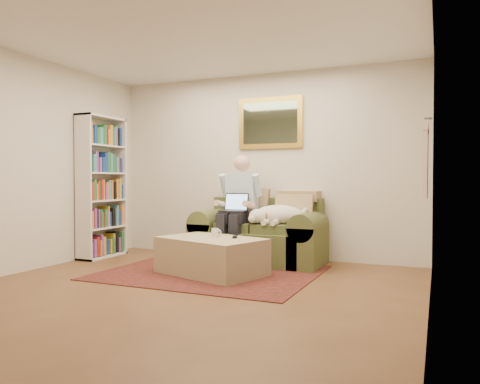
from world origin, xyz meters
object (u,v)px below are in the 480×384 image
Objects in this scene: sofa at (259,241)px; bookshelf at (102,187)px; sleeping_dog at (279,215)px; laptop at (235,207)px; coffee_mug at (215,233)px; ottoman at (211,256)px; seated_man at (237,209)px.

sofa is 2.38m from bookshelf.
sleeping_dog is (0.31, -0.09, 0.36)m from sofa.
laptop is 3.30× the size of coffee_mug.
ottoman is at bearing -90.40° from coffee_mug.
laptop reaches higher than ottoman.
seated_man is at bearing -148.55° from sofa.
laptop is 0.28× the size of ottoman.
seated_man is at bearing 8.05° from bookshelf.
sleeping_dog is at bearing 55.03° from coffee_mug.
seated_man is 0.57m from sleeping_dog.
ottoman is 2.21m from bookshelf.
coffee_mug is at bearing -124.97° from sleeping_dog.
coffee_mug is at bearing -88.09° from seated_man.
seated_man is 2.04× the size of sleeping_dog.
sofa is at bearing 11.05° from bookshelf.
bookshelf is at bearing -168.95° from sofa.
bookshelf is (-2.54, -0.35, 0.35)m from sleeping_dog.
sleeping_dog is 0.95m from coffee_mug.
laptop is 0.17× the size of bookshelf.
bookshelf is at bearing 165.46° from ottoman.
coffee_mug is (-0.54, -0.77, -0.17)m from sleeping_dog.
seated_man is at bearing 90.00° from laptop.
sleeping_dog is at bearing 7.13° from seated_man.
ottoman is at bearing -103.71° from sofa.
sleeping_dog is at bearing 13.64° from laptop.
bookshelf reaches higher than laptop.
seated_man is (-0.26, -0.16, 0.42)m from sofa.
sleeping_dog reaches higher than ottoman.
laptop reaches higher than sleeping_dog.
sofa reaches higher than ottoman.
laptop is 2.00m from bookshelf.
bookshelf is (-2.23, -0.44, 0.71)m from sofa.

